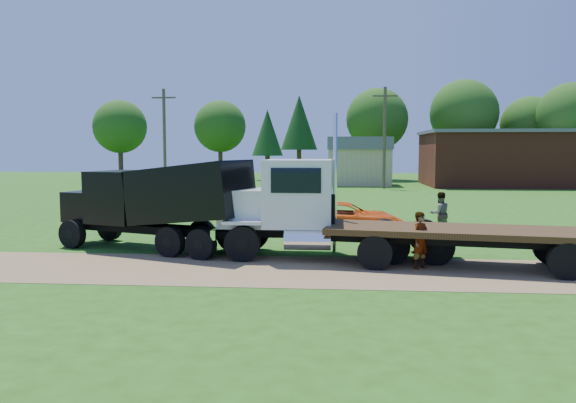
# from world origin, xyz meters

# --- Properties ---
(ground) EXTENTS (140.00, 140.00, 0.00)m
(ground) POSITION_xyz_m (0.00, 0.00, 0.00)
(ground) COLOR #275212
(ground) RESTS_ON ground
(dirt_track) EXTENTS (120.00, 4.20, 0.01)m
(dirt_track) POSITION_xyz_m (0.00, 0.00, 0.01)
(dirt_track) COLOR brown
(dirt_track) RESTS_ON ground
(white_semi_tractor) EXTENTS (7.68, 2.78, 4.63)m
(white_semi_tractor) POSITION_xyz_m (0.51, 2.25, 1.58)
(white_semi_tractor) COLOR black
(white_semi_tractor) RESTS_ON ground
(black_dump_truck) EXTENTS (7.28, 4.28, 3.11)m
(black_dump_truck) POSITION_xyz_m (-4.41, 3.00, 1.71)
(black_dump_truck) COLOR black
(black_dump_truck) RESTS_ON ground
(orange_pickup) EXTENTS (4.77, 2.20, 1.33)m
(orange_pickup) POSITION_xyz_m (2.06, 7.00, 0.66)
(orange_pickup) COLOR #EF530B
(orange_pickup) RESTS_ON ground
(flatbed_trailer) EXTENTS (8.35, 3.72, 2.07)m
(flatbed_trailer) POSITION_xyz_m (5.41, 0.94, 0.89)
(flatbed_trailer) COLOR #382811
(flatbed_trailer) RESTS_ON ground
(spectator_a) EXTENTS (0.72, 0.70, 1.66)m
(spectator_a) POSITION_xyz_m (4.06, 0.54, 0.83)
(spectator_a) COLOR #999999
(spectator_a) RESTS_ON ground
(spectator_b) EXTENTS (0.99, 0.86, 1.75)m
(spectator_b) POSITION_xyz_m (5.82, 7.18, 0.87)
(spectator_b) COLOR #999999
(spectator_b) RESTS_ON ground
(brick_building) EXTENTS (15.40, 10.40, 5.30)m
(brick_building) POSITION_xyz_m (18.00, 40.00, 2.66)
(brick_building) COLOR maroon
(brick_building) RESTS_ON ground
(tan_shed) EXTENTS (6.20, 5.40, 4.70)m
(tan_shed) POSITION_xyz_m (4.00, 40.00, 2.42)
(tan_shed) COLOR tan
(tan_shed) RESTS_ON ground
(utility_poles) EXTENTS (42.20, 0.28, 9.00)m
(utility_poles) POSITION_xyz_m (6.00, 35.00, 4.71)
(utility_poles) COLOR #4F3D2D
(utility_poles) RESTS_ON ground
(tree_row) EXTENTS (57.62, 13.85, 11.52)m
(tree_row) POSITION_xyz_m (7.31, 50.51, 6.82)
(tree_row) COLOR #3A2517
(tree_row) RESTS_ON ground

